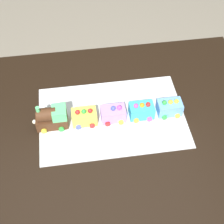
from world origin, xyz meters
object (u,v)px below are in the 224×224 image
cake_car_caboose_lemon (84,117)px  cake_car_tanker_sky_blue (169,107)px  cake_car_gondola_lavender (113,114)px  cake_locomotive (52,118)px  cake_car_flatbed_turquoise (142,110)px  dining_table (101,143)px

cake_car_caboose_lemon → cake_car_tanker_sky_blue: size_ratio=1.00×
cake_car_caboose_lemon → cake_car_gondola_lavender: bearing=0.0°
cake_locomotive → cake_car_flatbed_turquoise: cake_locomotive is taller
cake_locomotive → cake_car_flatbed_turquoise: bearing=0.0°
cake_car_gondola_lavender → cake_car_tanker_sky_blue: (0.24, 0.00, 0.00)m
cake_car_gondola_lavender → cake_car_flatbed_turquoise: bearing=0.0°
cake_car_gondola_lavender → cake_car_flatbed_turquoise: size_ratio=1.00×
cake_locomotive → cake_car_tanker_sky_blue: bearing=0.0°
cake_car_flatbed_turquoise → cake_locomotive: bearing=-180.0°
cake_car_caboose_lemon → cake_car_tanker_sky_blue: (0.35, 0.00, 0.00)m
dining_table → cake_locomotive: cake_locomotive is taller
cake_locomotive → dining_table: bearing=-12.9°
cake_car_gondola_lavender → cake_car_tanker_sky_blue: size_ratio=1.00×
cake_locomotive → cake_car_caboose_lemon: bearing=0.0°
dining_table → cake_car_flatbed_turquoise: 0.23m
cake_locomotive → cake_car_flatbed_turquoise: size_ratio=1.40×
cake_car_gondola_lavender → dining_table: bearing=-143.7°
cake_car_flatbed_turquoise → cake_car_gondola_lavender: bearing=180.0°
cake_locomotive → cake_car_gondola_lavender: size_ratio=1.40×
dining_table → cake_car_caboose_lemon: size_ratio=14.00×
cake_locomotive → cake_car_caboose_lemon: (0.13, 0.00, -0.02)m
dining_table → cake_locomotive: 0.25m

